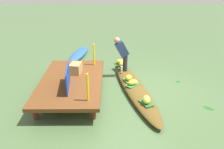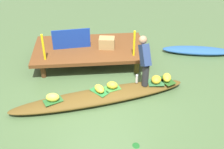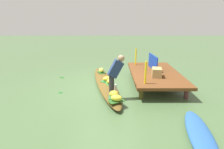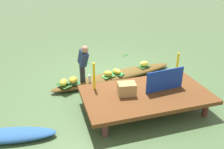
{
  "view_description": "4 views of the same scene",
  "coord_description": "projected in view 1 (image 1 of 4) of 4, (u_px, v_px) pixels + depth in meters",
  "views": [
    {
      "loc": [
        -6.51,
        0.72,
        3.46
      ],
      "look_at": [
        0.03,
        0.68,
        0.54
      ],
      "focal_mm": 38.11,
      "sensor_mm": 36.0,
      "label": 1
    },
    {
      "loc": [
        -0.2,
        -5.27,
        4.11
      ],
      "look_at": [
        0.31,
        0.35,
        0.49
      ],
      "focal_mm": 43.99,
      "sensor_mm": 36.0,
      "label": 2
    },
    {
      "loc": [
        6.4,
        0.23,
        2.49
      ],
      "look_at": [
        0.27,
        0.24,
        0.55
      ],
      "focal_mm": 29.21,
      "sensor_mm": 36.0,
      "label": 3
    },
    {
      "loc": [
        2.15,
        6.64,
        3.48
      ],
      "look_at": [
        0.21,
        0.28,
        0.32
      ],
      "focal_mm": 38.18,
      "sensor_mm": 36.0,
      "label": 4
    }
  ],
  "objects": [
    {
      "name": "canal_water",
      "position": [
        134.0,
        91.0,
        7.36
      ],
      "size": [
        40.0,
        40.0,
        0.0
      ],
      "primitive_type": "plane",
      "color": "#456039",
      "rests_on": "ground"
    },
    {
      "name": "dock_platform",
      "position": [
        71.0,
        82.0,
        6.99
      ],
      "size": [
        3.2,
        1.8,
        0.48
      ],
      "color": "brown",
      "rests_on": "ground"
    },
    {
      "name": "vendor_boat",
      "position": [
        134.0,
        88.0,
        7.32
      ],
      "size": [
        4.33,
        1.47,
        0.21
      ],
      "primitive_type": "ellipsoid",
      "rotation": [
        0.0,
        0.0,
        0.2
      ],
      "color": "brown",
      "rests_on": "ground"
    },
    {
      "name": "moored_boat",
      "position": [
        79.0,
        54.0,
        10.19
      ],
      "size": [
        2.21,
        0.91,
        0.2
      ],
      "primitive_type": "ellipsoid",
      "rotation": [
        0.0,
        0.0,
        -0.19
      ],
      "color": "#275595",
      "rests_on": "ground"
    },
    {
      "name": "leaf_mat_0",
      "position": [
        123.0,
        67.0,
        8.56
      ],
      "size": [
        0.4,
        0.33,
        0.01
      ],
      "primitive_type": "cube",
      "rotation": [
        0.0,
        0.0,
        3.09
      ],
      "color": "#306538",
      "rests_on": "vendor_boat"
    },
    {
      "name": "banana_bunch_0",
      "position": [
        123.0,
        65.0,
        8.52
      ],
      "size": [
        0.34,
        0.35,
        0.19
      ],
      "primitive_type": "ellipsoid",
      "rotation": [
        0.0,
        0.0,
        1.13
      ],
      "color": "yellow",
      "rests_on": "vendor_boat"
    },
    {
      "name": "leaf_mat_1",
      "position": [
        133.0,
        85.0,
        7.25
      ],
      "size": [
        0.48,
        0.5,
        0.01
      ],
      "primitive_type": "cube",
      "rotation": [
        0.0,
        0.0,
        2.31
      ],
      "color": "#277434",
      "rests_on": "vendor_boat"
    },
    {
      "name": "banana_bunch_1",
      "position": [
        133.0,
        82.0,
        7.22
      ],
      "size": [
        0.31,
        0.37,
        0.16
      ],
      "primitive_type": "ellipsoid",
      "rotation": [
        0.0,
        0.0,
        2.02
      ],
      "color": "yellow",
      "rests_on": "vendor_boat"
    },
    {
      "name": "leaf_mat_2",
      "position": [
        146.0,
        103.0,
        6.27
      ],
      "size": [
        0.49,
        0.4,
        0.01
      ],
      "primitive_type": "cube",
      "rotation": [
        0.0,
        0.0,
        0.43
      ],
      "color": "#275E29",
      "rests_on": "vendor_boat"
    },
    {
      "name": "banana_bunch_2",
      "position": [
        147.0,
        100.0,
        6.23
      ],
      "size": [
        0.31,
        0.21,
        0.2
      ],
      "primitive_type": "ellipsoid",
      "rotation": [
        0.0,
        0.0,
        3.08
      ],
      "color": "#EAE248",
      "rests_on": "vendor_boat"
    },
    {
      "name": "leaf_mat_3",
      "position": [
        129.0,
        80.0,
        7.54
      ],
      "size": [
        0.44,
        0.38,
        0.01
      ],
      "primitive_type": "cube",
      "rotation": [
        0.0,
        0.0,
        0.34
      ],
      "color": "#3B8235",
      "rests_on": "vendor_boat"
    },
    {
      "name": "banana_bunch_3",
      "position": [
        129.0,
        78.0,
        7.51
      ],
      "size": [
        0.32,
        0.27,
        0.18
      ],
      "primitive_type": "ellipsoid",
      "rotation": [
        0.0,
        0.0,
        5.99
      ],
      "color": "gold",
      "rests_on": "vendor_boat"
    },
    {
      "name": "leaf_mat_4",
      "position": [
        120.0,
        64.0,
        8.82
      ],
      "size": [
        0.44,
        0.52,
        0.01
      ],
      "primitive_type": "cube",
      "rotation": [
        0.0,
        0.0,
        2.03
      ],
      "color": "#26521D",
      "rests_on": "vendor_boat"
    },
    {
      "name": "banana_bunch_4",
      "position": [
        120.0,
        62.0,
        8.79
      ],
      "size": [
        0.28,
        0.36,
        0.18
      ],
      "primitive_type": "ellipsoid",
      "rotation": [
        0.0,
        0.0,
        1.34
      ],
      "color": "yellow",
      "rests_on": "vendor_boat"
    },
    {
      "name": "vendor_person",
      "position": [
        122.0,
        52.0,
        7.99
      ],
      "size": [
        0.27,
        0.53,
        1.19
      ],
      "color": "#28282D",
      "rests_on": "vendor_boat"
    },
    {
      "name": "water_bottle",
      "position": [
        122.0,
        69.0,
        8.08
      ],
      "size": [
        0.06,
        0.06,
        0.22
      ],
      "primitive_type": "cylinder",
      "color": "silver",
      "rests_on": "vendor_boat"
    },
    {
      "name": "market_banner",
      "position": [
        68.0,
        78.0,
        6.39
      ],
      "size": [
        1.07,
        0.13,
        0.57
      ],
      "primitive_type": "cube",
      "rotation": [
        0.0,
        0.0,
        0.09
      ],
      "color": "#153598",
      "rests_on": "dock_platform"
    },
    {
      "name": "railing_post_west",
      "position": [
        88.0,
        87.0,
        5.73
      ],
      "size": [
        0.06,
        0.06,
        0.72
      ],
      "primitive_type": "cylinder",
      "color": "yellow",
      "rests_on": "dock_platform"
    },
    {
      "name": "railing_post_east",
      "position": [
        94.0,
        55.0,
        7.92
      ],
      "size": [
        0.06,
        0.06,
        0.72
      ],
      "primitive_type": "cylinder",
      "color": "yellow",
      "rests_on": "dock_platform"
    },
    {
      "name": "produce_crate",
      "position": [
        76.0,
        68.0,
        7.36
      ],
      "size": [
        0.48,
        0.38,
        0.31
      ],
      "primitive_type": "cube",
      "rotation": [
        0.0,
        0.0,
        -0.15
      ],
      "color": "#A2824E",
      "rests_on": "dock_platform"
    },
    {
      "name": "drifting_plant_0",
      "position": [
        208.0,
        108.0,
        6.42
      ],
      "size": [
        0.35,
        0.34,
        0.01
      ],
      "primitive_type": "ellipsoid",
      "rotation": [
        0.0,
        0.0,
        0.76
      ],
      "color": "#23541E",
      "rests_on": "ground"
    },
    {
      "name": "drifting_plant_1",
      "position": [
        178.0,
        82.0,
        7.93
      ],
      "size": [
        0.16,
        0.18,
        0.01
      ],
      "primitive_type": "ellipsoid",
      "rotation": [
        0.0,
        0.0,
        1.68
      ],
      "color": "#18561F",
      "rests_on": "ground"
    }
  ]
}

